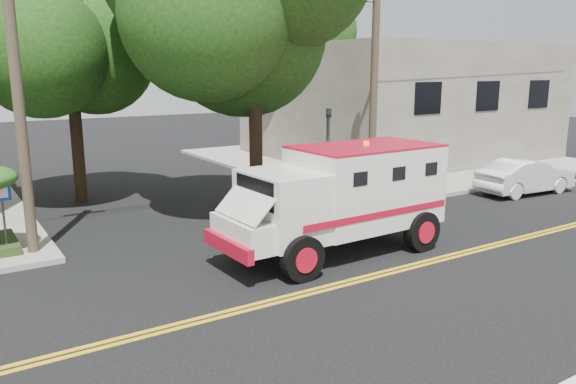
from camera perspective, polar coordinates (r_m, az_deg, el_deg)
ground at (r=13.19m, az=5.18°, el=-9.40°), size 100.00×100.00×0.00m
sidewalk_ne at (r=31.66m, az=9.60°, el=3.44°), size 17.00×17.00×0.15m
building_right at (r=32.73m, az=11.17°, el=9.08°), size 14.00×12.00×6.00m
utility_pole_left at (r=15.77m, az=-25.84°, el=9.77°), size 0.28×0.28×9.00m
utility_pole_right at (r=21.06m, az=8.74°, el=11.17°), size 0.28×0.28×9.00m
tree_left at (r=22.00m, az=-20.37°, el=13.82°), size 4.48×4.20×7.70m
tree_right at (r=30.28m, az=0.24°, el=14.64°), size 4.80×4.50×8.20m
traffic_signal at (r=19.20m, az=4.07°, el=4.37°), size 0.15×0.18×3.60m
accessibility_sign at (r=16.26m, az=-26.98°, el=-1.49°), size 0.45×0.10×2.02m
armored_truck at (r=15.01m, az=5.49°, el=-0.17°), size 6.40×2.73×2.88m
parked_sedan at (r=24.37m, az=22.97°, el=1.49°), size 4.37×1.84×1.41m
pedestrian_a at (r=21.22m, az=8.59°, el=1.84°), size 0.78×0.64×1.82m
pedestrian_b at (r=24.41m, az=9.07°, el=3.31°), size 1.01×0.83×1.93m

